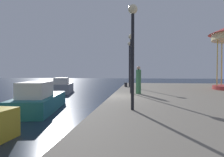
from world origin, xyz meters
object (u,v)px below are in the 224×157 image
at_px(bollard_south, 126,84).
at_px(bollard_north, 126,85).
at_px(motorboat_teal, 39,100).
at_px(lamp_post_far_end, 129,56).
at_px(lamp_post_mid_promenade, 131,52).
at_px(motorboat_grey, 62,87).
at_px(lamp_post_near_edge, 133,37).
at_px(person_far_corner, 138,81).

height_order(bollard_south, bollard_north, same).
xyz_separation_m(motorboat_teal, lamp_post_far_end, (4.84, 8.54, 3.13)).
xyz_separation_m(bollard_south, bollard_north, (0.09, -0.60, 0.00)).
xyz_separation_m(lamp_post_mid_promenade, bollard_north, (-0.67, 6.03, -2.55)).
bearing_deg(bollard_south, lamp_post_mid_promenade, -83.49).
xyz_separation_m(lamp_post_far_end, bollard_north, (-0.31, 0.08, -2.76)).
distance_m(motorboat_grey, bollard_south, 7.00).
bearing_deg(lamp_post_mid_promenade, lamp_post_far_end, 93.41).
bearing_deg(motorboat_grey, lamp_post_near_edge, -59.51).
relative_size(motorboat_teal, lamp_post_far_end, 1.34).
bearing_deg(motorboat_grey, motorboat_teal, -76.21).
bearing_deg(lamp_post_near_edge, person_far_corner, 87.71).
distance_m(lamp_post_mid_promenade, bollard_south, 7.15).
relative_size(lamp_post_far_end, person_far_corner, 2.36).
height_order(bollard_north, person_far_corner, person_far_corner).
xyz_separation_m(lamp_post_near_edge, lamp_post_far_end, (-0.62, 11.90, 0.20)).
relative_size(bollard_south, person_far_corner, 0.22).
distance_m(motorboat_grey, lamp_post_near_edge, 15.94).
bearing_deg(motorboat_teal, bollard_south, 64.29).
bearing_deg(person_far_corner, bollard_north, 100.83).
relative_size(motorboat_teal, bollard_north, 14.53).
distance_m(lamp_post_mid_promenade, person_far_corner, 1.95).
height_order(motorboat_grey, lamp_post_mid_promenade, lamp_post_mid_promenade).
distance_m(lamp_post_near_edge, bollard_south, 12.88).
relative_size(motorboat_teal, lamp_post_mid_promenade, 1.46).
bearing_deg(lamp_post_far_end, bollard_north, 165.13).
height_order(lamp_post_mid_promenade, person_far_corner, lamp_post_mid_promenade).
bearing_deg(bollard_north, motorboat_grey, 167.79).
distance_m(lamp_post_far_end, bollard_north, 2.77).
bearing_deg(motorboat_grey, bollard_south, -7.54).
relative_size(motorboat_grey, person_far_corner, 2.49).
bearing_deg(lamp_post_near_edge, bollard_north, 94.45).
bearing_deg(motorboat_teal, lamp_post_near_edge, -31.61).
relative_size(motorboat_grey, lamp_post_far_end, 1.06).
bearing_deg(bollard_south, person_far_corner, -79.37).
xyz_separation_m(motorboat_grey, bollard_south, (6.93, -0.92, 0.37)).
distance_m(bollard_south, person_far_corner, 6.85).
distance_m(motorboat_grey, bollard_north, 7.19).
xyz_separation_m(motorboat_grey, person_far_corner, (8.19, -7.62, 1.03)).
height_order(lamp_post_mid_promenade, bollard_south, lamp_post_mid_promenade).
xyz_separation_m(motorboat_teal, motorboat_grey, (-2.49, 10.14, 0.00)).
distance_m(lamp_post_far_end, bollard_south, 2.87).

